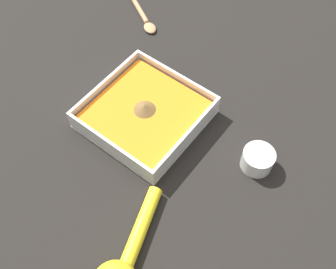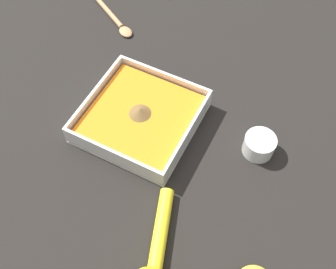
# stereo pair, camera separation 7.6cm
# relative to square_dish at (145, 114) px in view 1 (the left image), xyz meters

# --- Properties ---
(ground_plane) EXTENTS (4.00, 4.00, 0.00)m
(ground_plane) POSITION_rel_square_dish_xyz_m (0.03, 0.01, -0.02)
(ground_plane) COLOR black
(square_dish) EXTENTS (0.22, 0.22, 0.05)m
(square_dish) POSITION_rel_square_dish_xyz_m (0.00, 0.00, 0.00)
(square_dish) COLOR silver
(square_dish) RESTS_ON ground_plane
(spice_bowl) EXTENTS (0.06, 0.06, 0.04)m
(spice_bowl) POSITION_rel_square_dish_xyz_m (0.05, -0.24, 0.00)
(spice_bowl) COLOR silver
(spice_bowl) RESTS_ON ground_plane
(wooden_spoon) EXTENTS (0.12, 0.19, 0.01)m
(wooden_spoon) POSITION_rel_square_dish_xyz_m (0.25, 0.22, -0.01)
(wooden_spoon) COLOR tan
(wooden_spoon) RESTS_ON ground_plane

